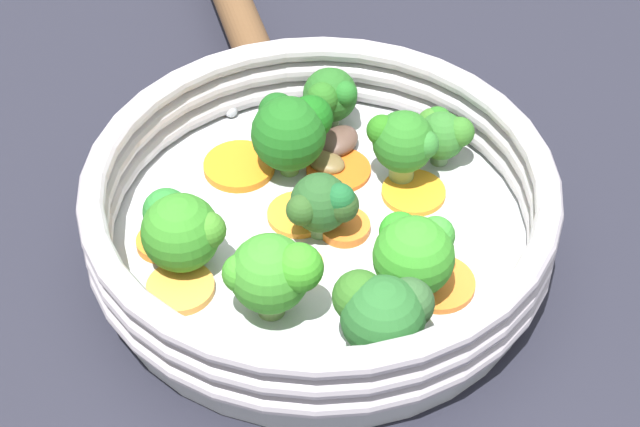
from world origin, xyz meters
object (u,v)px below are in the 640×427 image
(carrot_slice_6, at_px, (239,166))
(broccoli_floret_0, at_px, (181,230))
(broccoli_floret_3, at_px, (383,312))
(carrot_slice_2, at_px, (291,264))
(broccoli_floret_7, at_px, (273,274))
(carrot_slice_7, at_px, (180,288))
(broccoli_floret_5, at_px, (414,253))
(broccoli_floret_8, at_px, (403,143))
(broccoli_floret_2, at_px, (330,96))
(mushroom_piece_0, at_px, (362,288))
(carrot_slice_3, at_px, (298,214))
(carrot_slice_8, at_px, (162,242))
(carrot_slice_0, at_px, (345,227))
(broccoli_floret_1, at_px, (323,207))
(mushroom_piece_1, at_px, (326,162))
(carrot_slice_4, at_px, (437,283))
(broccoli_floret_4, at_px, (291,130))
(broccoli_floret_6, at_px, (442,132))
(mushroom_piece_2, at_px, (339,141))
(carrot_slice_5, at_px, (338,170))
(skillet, at_px, (320,242))
(carrot_slice_1, at_px, (413,192))

(carrot_slice_6, distance_m, broccoli_floret_0, 0.09)
(broccoli_floret_3, bearing_deg, carrot_slice_2, -28.72)
(broccoli_floret_7, bearing_deg, carrot_slice_2, -80.29)
(carrot_slice_7, xyz_separation_m, broccoli_floret_5, (-0.12, -0.05, 0.03))
(carrot_slice_2, distance_m, broccoli_floret_3, 0.09)
(broccoli_floret_0, height_order, broccoli_floret_8, broccoli_floret_8)
(broccoli_floret_2, distance_m, broccoli_floret_8, 0.07)
(mushroom_piece_0, bearing_deg, broccoli_floret_0, 9.56)
(carrot_slice_3, distance_m, carrot_slice_8, 0.08)
(carrot_slice_0, relative_size, broccoli_floret_1, 0.74)
(carrot_slice_3, bearing_deg, broccoli_floret_2, -79.38)
(broccoli_floret_5, xyz_separation_m, mushroom_piece_1, (0.08, -0.08, -0.03))
(carrot_slice_8, xyz_separation_m, broccoli_floret_7, (-0.08, 0.02, 0.03))
(carrot_slice_4, bearing_deg, mushroom_piece_1, -34.64)
(broccoli_floret_1, bearing_deg, carrot_slice_4, 172.40)
(broccoli_floret_4, xyz_separation_m, broccoli_floret_7, (-0.04, 0.11, -0.00))
(broccoli_floret_6, relative_size, mushroom_piece_2, 1.30)
(broccoli_floret_1, xyz_separation_m, mushroom_piece_0, (-0.04, 0.03, -0.02))
(carrot_slice_4, relative_size, carrot_slice_5, 1.05)
(skillet, bearing_deg, broccoli_floret_4, -49.06)
(carrot_slice_5, distance_m, broccoli_floret_8, 0.05)
(carrot_slice_1, height_order, mushroom_piece_1, mushroom_piece_1)
(broccoli_floret_0, bearing_deg, mushroom_piece_2, -108.92)
(carrot_slice_6, height_order, carrot_slice_7, same)
(carrot_slice_5, relative_size, carrot_slice_6, 0.91)
(mushroom_piece_2, bearing_deg, broccoli_floret_7, 98.31)
(broccoli_floret_1, distance_m, mushroom_piece_0, 0.05)
(mushroom_piece_0, bearing_deg, carrot_slice_6, -31.19)
(carrot_slice_5, distance_m, mushroom_piece_1, 0.01)
(skillet, relative_size, broccoli_floret_7, 4.87)
(broccoli_floret_1, relative_size, broccoli_floret_8, 0.81)
(broccoli_floret_3, height_order, mushroom_piece_0, broccoli_floret_3)
(carrot_slice_6, distance_m, carrot_slice_7, 0.11)
(broccoli_floret_3, xyz_separation_m, mushroom_piece_2, (0.08, -0.15, -0.03))
(broccoli_floret_2, bearing_deg, broccoli_floret_6, 178.58)
(carrot_slice_5, height_order, broccoli_floret_8, broccoli_floret_8)
(broccoli_floret_1, bearing_deg, carrot_slice_1, -123.75)
(broccoli_floret_8, bearing_deg, broccoli_floret_1, 68.60)
(carrot_slice_4, height_order, broccoli_floret_2, broccoli_floret_2)
(broccoli_floret_0, height_order, broccoli_floret_2, broccoli_floret_0)
(broccoli_floret_0, xyz_separation_m, broccoli_floret_7, (-0.06, 0.01, 0.01))
(broccoli_floret_0, relative_size, mushroom_piece_2, 1.81)
(carrot_slice_0, relative_size, broccoli_floret_2, 0.73)
(mushroom_piece_1, bearing_deg, carrot_slice_7, 74.99)
(carrot_slice_8, relative_size, broccoli_floret_6, 0.78)
(carrot_slice_6, xyz_separation_m, mushroom_piece_2, (-0.05, -0.04, 0.00))
(carrot_slice_1, xyz_separation_m, carrot_slice_3, (0.06, 0.05, -0.00))
(skillet, distance_m, carrot_slice_8, 0.09)
(carrot_slice_1, relative_size, broccoli_floret_7, 0.74)
(broccoli_floret_4, relative_size, mushroom_piece_0, 2.68)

